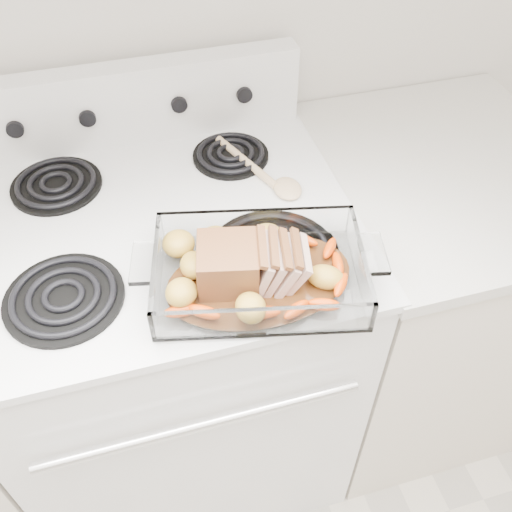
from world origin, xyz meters
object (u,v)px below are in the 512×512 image
object	(u,v)px
counter_right	(414,298)
baking_dish	(259,275)
pork_roast	(244,267)
electric_range	(180,348)

from	to	relation	value
counter_right	baking_dish	size ratio (longest dim) A/B	2.58
baking_dish	pork_roast	distance (m)	0.04
electric_range	baking_dish	distance (m)	0.55
electric_range	pork_roast	size ratio (longest dim) A/B	5.82
electric_range	pork_roast	distance (m)	0.57
counter_right	pork_roast	world-z (taller)	pork_roast
baking_dish	electric_range	bearing A→B (deg)	136.07
counter_right	baking_dish	xyz separation A→B (m)	(-0.52, -0.22, 0.50)
electric_range	counter_right	distance (m)	0.67
counter_right	pork_roast	xyz separation A→B (m)	(-0.55, -0.22, 0.53)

